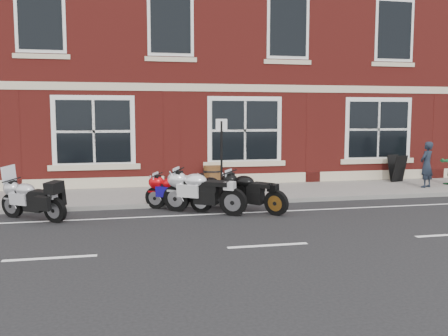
% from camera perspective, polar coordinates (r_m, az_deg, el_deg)
% --- Properties ---
extents(ground, '(80.00, 80.00, 0.00)m').
position_cam_1_polar(ground, '(12.59, 0.95, -5.39)').
color(ground, black).
rests_on(ground, ground).
extents(sidewalk, '(30.00, 3.00, 0.12)m').
position_cam_1_polar(sidewalk, '(15.47, -1.60, -2.99)').
color(sidewalk, slate).
rests_on(sidewalk, ground).
extents(kerb, '(30.00, 0.16, 0.12)m').
position_cam_1_polar(kerb, '(13.94, -0.39, -4.00)').
color(kerb, slate).
rests_on(kerb, ground).
extents(pub_building, '(24.00, 12.00, 12.00)m').
position_cam_1_polar(pub_building, '(22.95, -5.25, 14.87)').
color(pub_building, maroon).
rests_on(pub_building, ground).
extents(moto_touring_silver, '(1.64, 1.29, 1.29)m').
position_cam_1_polar(moto_touring_silver, '(12.81, -21.10, -3.21)').
color(moto_touring_silver, black).
rests_on(moto_touring_silver, ground).
extents(moto_sport_red, '(1.66, 1.20, 0.87)m').
position_cam_1_polar(moto_sport_red, '(13.18, -5.37, -2.68)').
color(moto_sport_red, black).
rests_on(moto_sport_red, ground).
extents(moto_sport_black, '(1.49, 1.66, 0.95)m').
position_cam_1_polar(moto_sport_black, '(12.93, 3.11, -2.64)').
color(moto_sport_black, black).
rests_on(moto_sport_black, ground).
extents(moto_sport_silver, '(1.98, 1.38, 1.02)m').
position_cam_1_polar(moto_sport_silver, '(12.73, -2.41, -2.57)').
color(moto_sport_silver, black).
rests_on(moto_sport_silver, ground).
extents(moto_naked_black, '(1.17, 1.58, 0.83)m').
position_cam_1_polar(moto_naked_black, '(13.46, -0.88, -2.56)').
color(moto_naked_black, black).
rests_on(moto_naked_black, ground).
extents(pedestrian_left, '(0.66, 0.57, 1.51)m').
position_cam_1_polar(pedestrian_left, '(17.65, 22.15, 0.37)').
color(pedestrian_left, black).
rests_on(pedestrian_left, sidewalk).
extents(a_board_sign, '(0.67, 0.54, 0.96)m').
position_cam_1_polar(a_board_sign, '(18.86, 19.16, -0.02)').
color(a_board_sign, black).
rests_on(a_board_sign, sidewalk).
extents(barrel_planter, '(0.62, 0.62, 0.68)m').
position_cam_1_polar(barrel_planter, '(16.73, -1.34, -0.90)').
color(barrel_planter, '#432F11').
rests_on(barrel_planter, sidewalk).
extents(parking_sign, '(0.30, 0.15, 2.27)m').
position_cam_1_polar(parking_sign, '(13.90, -0.29, 1.68)').
color(parking_sign, black).
rests_on(parking_sign, sidewalk).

